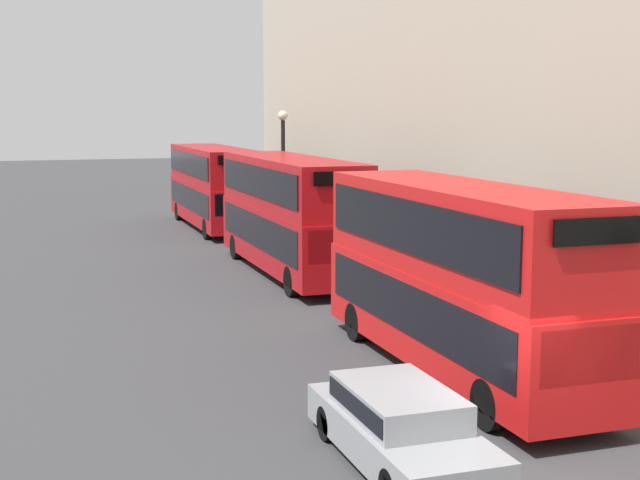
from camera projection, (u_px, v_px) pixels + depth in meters
name	position (u px, v px, depth m)	size (l,w,h in m)	color
ground_plane	(506.00, 461.00, 15.38)	(200.00, 200.00, 0.00)	#38383A
bus_leading	(459.00, 271.00, 20.18)	(2.59, 10.21, 4.35)	red
bus_second_in_queue	(290.00, 210.00, 32.64)	(2.59, 11.04, 4.30)	#A80F14
bus_third_in_queue	(213.00, 184.00, 45.45)	(2.59, 11.03, 4.14)	#A80F14
car_dark_sedan	(400.00, 424.00, 15.15)	(1.81, 4.72, 1.34)	gray
street_lamp	(283.00, 161.00, 39.82)	(0.44, 0.44, 5.99)	black
pedestrian	(353.00, 254.00, 32.94)	(0.36, 0.36, 1.59)	#334C6B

